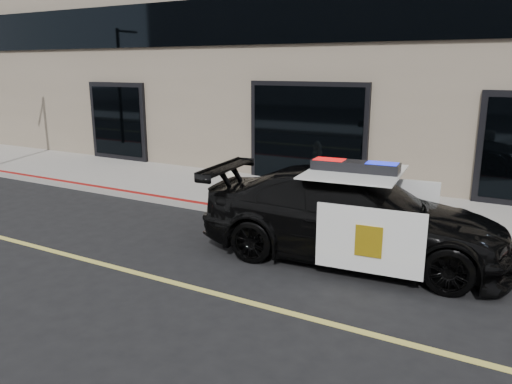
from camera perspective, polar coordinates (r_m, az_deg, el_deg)
The scene contains 4 objects.
ground at distance 7.88m, azimuth -8.58°, elevation -10.44°, with size 120.00×120.00×0.00m, color black.
sidewalk_n at distance 12.16m, azimuth 6.75°, elevation -1.13°, with size 60.00×3.50×0.15m, color gray.
police_car at distance 8.75m, azimuth 11.01°, elevation -2.63°, with size 3.12×5.65×1.72m.
fire_hydrant at distance 11.95m, azimuth -2.76°, elevation 0.81°, with size 0.34×0.48×0.76m.
Camera 1 is at (4.49, -5.59, 3.25)m, focal length 35.00 mm.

